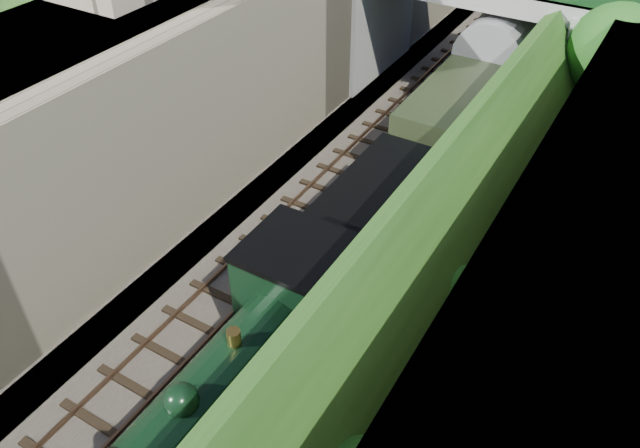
# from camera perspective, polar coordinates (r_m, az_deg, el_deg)

# --- Properties ---
(trackbed) EXTENTS (10.00, 90.00, 0.20)m
(trackbed) POSITION_cam_1_polar(r_m,az_deg,el_deg) (27.90, 10.99, 8.09)
(trackbed) COLOR #473F38
(trackbed) RESTS_ON ground
(retaining_wall) EXTENTS (1.00, 90.00, 7.00)m
(retaining_wall) POSITION_cam_1_polar(r_m,az_deg,el_deg) (28.41, 1.14, 17.06)
(retaining_wall) COLOR #756B56
(retaining_wall) RESTS_ON ground
(street_plateau_left) EXTENTS (6.00, 90.00, 7.00)m
(street_plateau_left) POSITION_cam_1_polar(r_m,az_deg,el_deg) (30.18, -4.94, 18.28)
(street_plateau_left) COLOR #262628
(street_plateau_left) RESTS_ON ground
(embankment_slope) EXTENTS (4.28, 90.50, 6.36)m
(embankment_slope) POSITION_cam_1_polar(r_m,az_deg,el_deg) (26.38, 22.53, 10.45)
(embankment_slope) COLOR #1E4714
(embankment_slope) RESTS_ON ground
(track_left) EXTENTS (2.50, 90.00, 0.20)m
(track_left) POSITION_cam_1_polar(r_m,az_deg,el_deg) (28.43, 7.27, 9.48)
(track_left) COLOR black
(track_left) RESTS_ON trackbed
(track_right) EXTENTS (2.50, 90.00, 0.20)m
(track_right) POSITION_cam_1_polar(r_m,az_deg,el_deg) (27.53, 13.34, 7.62)
(track_right) COLOR black
(track_right) RESTS_ON trackbed
(road_bridge) EXTENTS (16.00, 6.40, 7.25)m
(road_bridge) POSITION_cam_1_polar(r_m,az_deg,el_deg) (29.47, 16.80, 17.52)
(road_bridge) COLOR gray
(road_bridge) RESTS_ON ground
(tree) EXTENTS (3.60, 3.80, 6.60)m
(tree) POSITION_cam_1_polar(r_m,az_deg,el_deg) (25.96, 25.77, 13.81)
(tree) COLOR black
(tree) RESTS_ON ground
(locomotive) EXTENTS (3.10, 10.22, 3.83)m
(locomotive) POSITION_cam_1_polar(r_m,az_deg,el_deg) (15.33, -7.72, -14.53)
(locomotive) COLOR black
(locomotive) RESTS_ON trackbed
(tender) EXTENTS (2.70, 6.00, 3.05)m
(tender) POSITION_cam_1_polar(r_m,az_deg,el_deg) (19.87, 5.12, -0.21)
(tender) COLOR black
(tender) RESTS_ON trackbed
(coach_front) EXTENTS (2.90, 18.00, 3.70)m
(coach_front) POSITION_cam_1_polar(r_m,az_deg,el_deg) (29.96, 16.41, 13.69)
(coach_front) COLOR black
(coach_front) RESTS_ON trackbed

